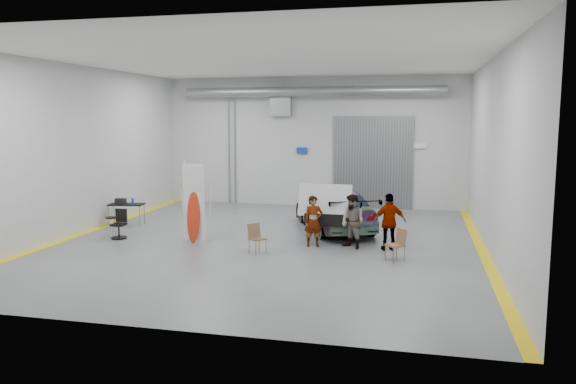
% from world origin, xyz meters
% --- Properties ---
extents(ground, '(16.00, 16.00, 0.00)m').
position_xyz_m(ground, '(0.00, 0.00, 0.00)').
color(ground, '#5C5F63').
rests_on(ground, ground).
extents(room_shell, '(14.02, 16.18, 6.01)m').
position_xyz_m(room_shell, '(0.24, 2.22, 4.08)').
color(room_shell, '#B7B9BB').
rests_on(room_shell, ground).
extents(sedan_car, '(4.07, 5.62, 1.51)m').
position_xyz_m(sedan_car, '(1.85, 2.64, 0.75)').
color(sedan_car, silver).
rests_on(sedan_car, ground).
extents(person_a, '(0.70, 0.58, 1.66)m').
position_xyz_m(person_a, '(1.58, -0.26, 0.83)').
color(person_a, '#967052').
rests_on(person_a, ground).
extents(person_b, '(1.07, 1.02, 1.73)m').
position_xyz_m(person_b, '(2.85, -0.26, 0.87)').
color(person_b, teal).
rests_on(person_b, ground).
extents(person_c, '(1.13, 0.74, 1.81)m').
position_xyz_m(person_c, '(4.00, -0.26, 0.90)').
color(person_c, brown).
rests_on(person_c, ground).
extents(surfboard_display, '(0.79, 0.26, 2.78)m').
position_xyz_m(surfboard_display, '(-2.37, -0.63, 1.13)').
color(surfboard_display, white).
rests_on(surfboard_display, ground).
extents(folding_chair_near, '(0.60, 0.69, 0.92)m').
position_xyz_m(folding_chair_near, '(0.11, -1.63, 0.29)').
color(folding_chair_near, brown).
rests_on(folding_chair_near, ground).
extents(folding_chair_far, '(0.62, 0.72, 0.95)m').
position_xyz_m(folding_chair_far, '(4.24, -1.61, 0.30)').
color(folding_chair_far, brown).
rests_on(folding_chair_far, ground).
extents(shop_stool, '(0.36, 0.36, 0.71)m').
position_xyz_m(shop_stool, '(-5.55, -0.46, 0.35)').
color(shop_stool, black).
rests_on(shop_stool, ground).
extents(work_table, '(1.41, 0.87, 1.08)m').
position_xyz_m(work_table, '(-6.19, 1.65, 0.83)').
color(work_table, gray).
rests_on(work_table, ground).
extents(office_chair, '(0.53, 0.53, 1.00)m').
position_xyz_m(office_chair, '(-5.15, -0.59, 0.44)').
color(office_chair, black).
rests_on(office_chair, ground).
extents(trunk_lid, '(1.76, 1.07, 0.04)m').
position_xyz_m(trunk_lid, '(1.85, 0.29, 1.53)').
color(trunk_lid, silver).
rests_on(trunk_lid, sedan_car).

